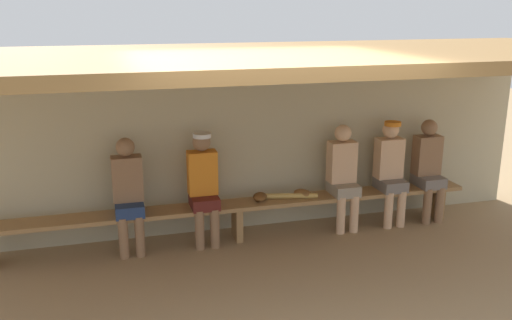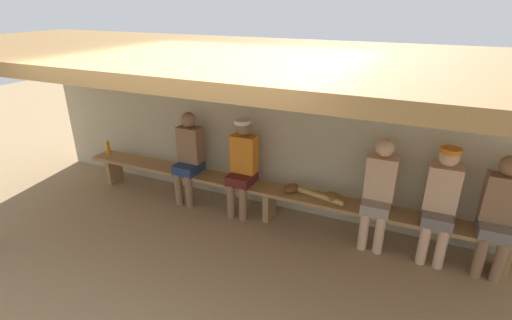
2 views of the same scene
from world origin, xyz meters
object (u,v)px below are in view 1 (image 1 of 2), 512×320
object	(u,v)px
player_shirtless_tan	(390,168)
player_middle	(343,173)
player_leftmost	(429,166)
baseball_bat	(287,196)
player_with_sunglasses	(128,191)
baseball_glove_worn	(303,193)
player_in_blue	(203,183)
baseball_glove_tan	(260,197)
bench	(237,209)

from	to	relation	value
player_shirtless_tan	player_middle	bearing A→B (deg)	-179.96
player_leftmost	baseball_bat	xyz separation A→B (m)	(-1.95, -0.00, -0.24)
player_with_sunglasses	baseball_glove_worn	distance (m)	2.12
player_in_blue	player_leftmost	size ratio (longest dim) A/B	1.01
baseball_glove_worn	player_middle	bearing A→B (deg)	52.06
baseball_glove_worn	player_in_blue	bearing A→B (deg)	-125.68
player_middle	baseball_glove_tan	size ratio (longest dim) A/B	5.56
bench	player_in_blue	bearing A→B (deg)	179.49
player_with_sunglasses	baseball_glove_tan	distance (m)	1.58
bench	player_leftmost	distance (m)	2.61
player_with_sunglasses	bench	bearing A→B (deg)	-0.14
player_in_blue	player_middle	bearing A→B (deg)	-0.02
bench	baseball_glove_tan	size ratio (longest dim) A/B	25.00
baseball_glove_tan	baseball_glove_worn	xyz separation A→B (m)	(0.55, -0.01, 0.00)
player_leftmost	baseball_bat	world-z (taller)	player_leftmost
bench	baseball_glove_worn	bearing A→B (deg)	1.21
player_in_blue	player_shirtless_tan	distance (m)	2.43
player_in_blue	baseball_glove_tan	bearing A→B (deg)	2.13
baseball_glove_tan	baseball_glove_worn	size ratio (longest dim) A/B	1.00
bench	player_leftmost	size ratio (longest dim) A/B	4.49
baseball_bat	baseball_glove_tan	bearing A→B (deg)	-171.73
player_with_sunglasses	baseball_bat	bearing A→B (deg)	-0.09
player_shirtless_tan	baseball_glove_tan	bearing A→B (deg)	179.14
player_in_blue	player_middle	world-z (taller)	player_in_blue
player_with_sunglasses	player_in_blue	bearing A→B (deg)	0.03
player_leftmost	baseball_glove_worn	xyz separation A→B (m)	(-1.74, 0.01, -0.22)
baseball_glove_tan	player_leftmost	bearing A→B (deg)	108.78
bench	baseball_bat	xyz separation A→B (m)	(0.63, -0.00, 0.11)
player_leftmost	player_middle	bearing A→B (deg)	180.00
player_shirtless_tan	baseball_glove_worn	xyz separation A→B (m)	(-1.19, 0.01, -0.24)
player_in_blue	player_leftmost	world-z (taller)	player_in_blue
player_in_blue	player_shirtless_tan	xyz separation A→B (m)	(2.43, 0.00, 0.00)
player_leftmost	baseball_glove_worn	bearing A→B (deg)	179.51
player_leftmost	bench	bearing A→B (deg)	-179.93
baseball_glove_tan	baseball_bat	world-z (taller)	baseball_glove_tan
player_leftmost	player_with_sunglasses	xyz separation A→B (m)	(-3.85, 0.00, 0.00)
player_in_blue	player_middle	size ratio (longest dim) A/B	1.01
baseball_glove_tan	bench	bearing A→B (deg)	-64.88
player_middle	baseball_glove_worn	bearing A→B (deg)	178.40
bench	player_in_blue	size ratio (longest dim) A/B	4.46
player_with_sunglasses	baseball_glove_worn	size ratio (longest dim) A/B	5.56
player_leftmost	baseball_glove_worn	distance (m)	1.76
player_leftmost	baseball_glove_tan	distance (m)	2.30
baseball_bat	player_in_blue	bearing A→B (deg)	-166.90
player_in_blue	baseball_glove_worn	xyz separation A→B (m)	(1.25, 0.01, -0.24)
player_leftmost	baseball_glove_tan	xyz separation A→B (m)	(-2.29, 0.03, -0.22)
baseball_glove_tan	baseball_glove_worn	bearing A→B (deg)	108.23
player_in_blue	player_leftmost	bearing A→B (deg)	-0.01
baseball_glove_worn	baseball_bat	bearing A→B (deg)	-121.53
player_leftmost	baseball_bat	size ratio (longest dim) A/B	1.76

